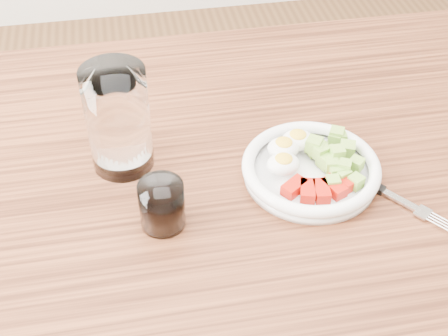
# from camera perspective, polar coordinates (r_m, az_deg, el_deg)

# --- Properties ---
(dining_table) EXTENTS (1.50, 0.90, 0.77)m
(dining_table) POSITION_cam_1_polar(r_m,az_deg,el_deg) (0.99, 0.68, -5.92)
(dining_table) COLOR brown
(dining_table) RESTS_ON ground
(bowl) EXTENTS (0.21, 0.21, 0.05)m
(bowl) POSITION_cam_1_polar(r_m,az_deg,el_deg) (0.93, 7.94, 0.14)
(bowl) COLOR white
(bowl) RESTS_ON dining_table
(fork) EXTENTS (0.14, 0.18, 0.01)m
(fork) POSITION_cam_1_polar(r_m,az_deg,el_deg) (0.94, 13.27, -1.47)
(fork) COLOR black
(fork) RESTS_ON dining_table
(water_glass) EXTENTS (0.09, 0.09, 0.17)m
(water_glass) POSITION_cam_1_polar(r_m,az_deg,el_deg) (0.92, -9.66, 4.40)
(water_glass) COLOR white
(water_glass) RESTS_ON dining_table
(coffee_glass) EXTENTS (0.06, 0.06, 0.07)m
(coffee_glass) POSITION_cam_1_polar(r_m,az_deg,el_deg) (0.85, -5.70, -3.41)
(coffee_glass) COLOR white
(coffee_glass) RESTS_ON dining_table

